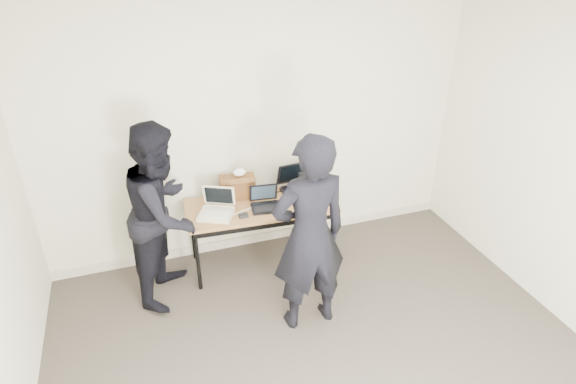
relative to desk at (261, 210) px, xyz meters
name	(u,v)px	position (x,y,z in m)	size (l,w,h in m)	color
room	(354,254)	(0.12, -1.83, 0.69)	(4.60, 4.60, 2.80)	#3E372F
desk	(261,210)	(0.00, 0.00, 0.00)	(1.54, 0.74, 0.72)	olive
laptop_beige	(217,210)	(-0.45, -0.03, 0.11)	(0.42, 0.42, 0.26)	beige
laptop_center	(265,202)	(0.03, -0.04, 0.11)	(0.31, 0.30, 0.22)	black
laptop_right	(298,184)	(0.47, 0.19, 0.12)	(0.41, 0.40, 0.28)	black
leather_satchel	(237,187)	(-0.18, 0.23, 0.19)	(0.38, 0.21, 0.25)	#593517
tissue	(239,172)	(-0.15, 0.23, 0.34)	(0.13, 0.10, 0.08)	white
equipment_box	(312,181)	(0.63, 0.19, 0.13)	(0.26, 0.22, 0.15)	black
power_brick	(243,216)	(-0.22, -0.17, 0.08)	(0.09, 0.05, 0.03)	black
cables	(256,205)	(-0.04, 0.00, 0.06)	(0.98, 0.41, 0.01)	black
person_typist	(309,236)	(0.16, -0.95, 0.26)	(0.67, 0.44, 1.84)	black
person_observer	(164,213)	(-0.95, -0.11, 0.22)	(0.86, 0.67, 1.76)	black
baseboard	(262,237)	(0.12, 0.40, -0.61)	(4.50, 0.03, 0.10)	#BEB09D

